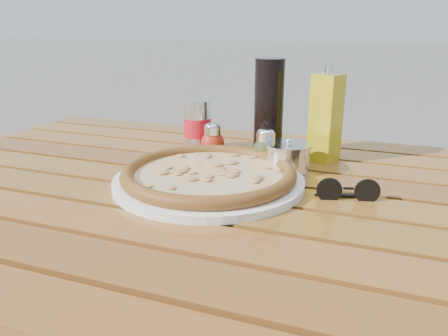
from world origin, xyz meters
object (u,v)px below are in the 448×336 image
(table, at_px, (220,223))
(pizza, at_px, (209,173))
(soda_can, at_px, (198,126))
(oregano_shaker, at_px, (265,147))
(plate, at_px, (209,181))
(pepper_shaker, at_px, (213,141))
(dark_bottle, at_px, (269,108))
(olive_oil_cruet, at_px, (326,118))
(parmesan_tin, at_px, (288,157))
(sunglasses, at_px, (348,191))

(table, bearing_deg, pizza, 176.55)
(soda_can, bearing_deg, oregano_shaker, -18.62)
(plate, distance_m, pepper_shaker, 0.19)
(dark_bottle, bearing_deg, oregano_shaker, -78.77)
(dark_bottle, xyz_separation_m, olive_oil_cruet, (0.13, 0.01, -0.01))
(pepper_shaker, bearing_deg, plate, -70.40)
(table, relative_size, pizza, 4.00)
(parmesan_tin, relative_size, sunglasses, 1.07)
(plate, xyz_separation_m, dark_bottle, (0.05, 0.23, 0.10))
(pepper_shaker, height_order, parmesan_tin, pepper_shaker)
(parmesan_tin, bearing_deg, olive_oil_cruet, 61.98)
(olive_oil_cruet, xyz_separation_m, parmesan_tin, (-0.06, -0.11, -0.07))
(table, distance_m, dark_bottle, 0.30)
(pizza, height_order, soda_can, soda_can)
(sunglasses, bearing_deg, pizza, 167.90)
(plate, xyz_separation_m, sunglasses, (0.25, 0.01, 0.01))
(dark_bottle, relative_size, parmesan_tin, 1.88)
(table, xyz_separation_m, dark_bottle, (0.03, 0.23, 0.19))
(pizza, height_order, sunglasses, sunglasses)
(soda_can, bearing_deg, plate, -61.50)
(oregano_shaker, height_order, olive_oil_cruet, olive_oil_cruet)
(pepper_shaker, bearing_deg, pizza, -70.40)
(oregano_shaker, bearing_deg, soda_can, 161.38)
(plate, bearing_deg, parmesan_tin, 47.03)
(olive_oil_cruet, bearing_deg, sunglasses, -71.50)
(pepper_shaker, distance_m, olive_oil_cruet, 0.26)
(olive_oil_cruet, distance_m, parmesan_tin, 0.14)
(pepper_shaker, bearing_deg, oregano_shaker, -6.79)
(soda_can, distance_m, parmesan_tin, 0.26)
(soda_can, height_order, sunglasses, soda_can)
(table, bearing_deg, olive_oil_cruet, 57.07)
(oregano_shaker, height_order, parmesan_tin, oregano_shaker)
(plate, bearing_deg, table, -3.45)
(table, relative_size, olive_oil_cruet, 6.67)
(table, xyz_separation_m, sunglasses, (0.23, 0.02, 0.09))
(plate, height_order, pepper_shaker, pepper_shaker)
(pizza, relative_size, soda_can, 2.92)
(soda_can, relative_size, olive_oil_cruet, 0.57)
(dark_bottle, relative_size, soda_can, 1.83)
(plate, height_order, sunglasses, sunglasses)
(parmesan_tin, xyz_separation_m, sunglasses, (0.13, -0.12, -0.01))
(parmesan_tin, distance_m, sunglasses, 0.18)
(plate, relative_size, olive_oil_cruet, 1.71)
(dark_bottle, bearing_deg, sunglasses, -46.84)
(parmesan_tin, bearing_deg, dark_bottle, 125.39)
(pizza, height_order, pepper_shaker, pepper_shaker)
(pepper_shaker, distance_m, parmesan_tin, 0.19)
(dark_bottle, bearing_deg, olive_oil_cruet, 4.31)
(soda_can, bearing_deg, pizza, -61.50)
(pepper_shaker, xyz_separation_m, soda_can, (-0.06, 0.05, 0.02))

